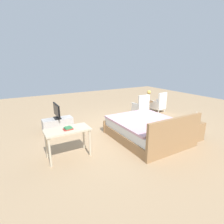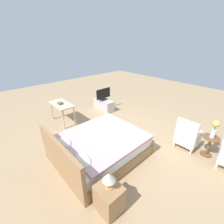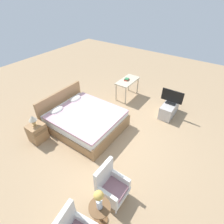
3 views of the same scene
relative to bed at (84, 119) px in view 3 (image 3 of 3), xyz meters
The scene contains 11 objects.
ground_plane 1.05m from the bed, 79.86° to the right, with size 16.00×16.00×0.00m, color #A38460.
bed is the anchor object (origin of this frame).
armchair_by_window_right 2.42m from the bed, 124.32° to the right, with size 0.54×0.54×0.92m.
side_table 2.84m from the bed, 131.55° to the right, with size 0.40×0.40×0.56m.
flower_vase 2.89m from the bed, 131.55° to the right, with size 0.17×0.17×0.48m.
nightstand 1.39m from the bed, 149.22° to the left, with size 0.44×0.41×0.55m.
table_lamp 1.46m from the bed, 149.20° to the left, with size 0.22×0.22×0.33m.
tv_stand 2.92m from the bed, 42.00° to the right, with size 0.96×0.40×0.45m.
tv_flatscreen 2.95m from the bed, 41.97° to the right, with size 0.20×0.70×0.49m.
vanity_desk 2.36m from the bed, ahead, with size 1.04×0.52×0.73m.
book_stack 2.37m from the bed, ahead, with size 0.22×0.16×0.06m.
Camera 3 is at (-3.12, -2.14, 3.74)m, focal length 28.00 mm.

